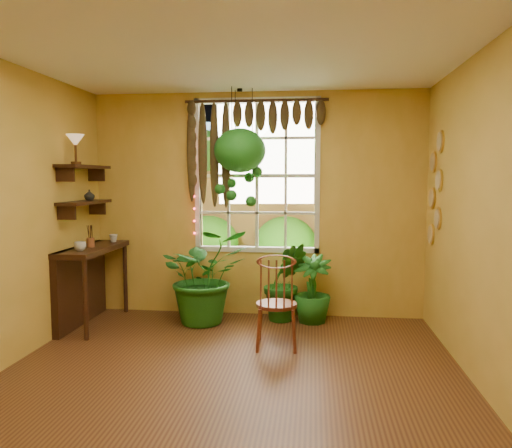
{
  "coord_description": "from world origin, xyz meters",
  "views": [
    {
      "loc": [
        0.68,
        -3.75,
        1.68
      ],
      "look_at": [
        0.12,
        1.15,
        1.22
      ],
      "focal_mm": 35.0,
      "sensor_mm": 36.0,
      "label": 1
    }
  ],
  "objects_px": {
    "potted_plant_left": "(205,276)",
    "potted_plant_mid": "(285,282)",
    "counter_ledge": "(84,277)",
    "windsor_chair": "(277,316)",
    "hanging_basket": "(240,157)"
  },
  "relations": [
    {
      "from": "potted_plant_left",
      "to": "potted_plant_mid",
      "type": "relative_size",
      "value": 1.2
    },
    {
      "from": "potted_plant_left",
      "to": "potted_plant_mid",
      "type": "bearing_deg",
      "value": 11.98
    },
    {
      "from": "counter_ledge",
      "to": "potted_plant_left",
      "type": "bearing_deg",
      "value": 8.57
    },
    {
      "from": "potted_plant_left",
      "to": "counter_ledge",
      "type": "bearing_deg",
      "value": -171.43
    },
    {
      "from": "windsor_chair",
      "to": "hanging_basket",
      "type": "height_order",
      "value": "hanging_basket"
    },
    {
      "from": "counter_ledge",
      "to": "potted_plant_left",
      "type": "height_order",
      "value": "potted_plant_left"
    },
    {
      "from": "counter_ledge",
      "to": "windsor_chair",
      "type": "relative_size",
      "value": 1.1
    },
    {
      "from": "potted_plant_left",
      "to": "potted_plant_mid",
      "type": "distance_m",
      "value": 0.94
    },
    {
      "from": "counter_ledge",
      "to": "potted_plant_mid",
      "type": "distance_m",
      "value": 2.31
    },
    {
      "from": "windsor_chair",
      "to": "potted_plant_mid",
      "type": "relative_size",
      "value": 1.18
    },
    {
      "from": "hanging_basket",
      "to": "counter_ledge",
      "type": "bearing_deg",
      "value": -166.25
    },
    {
      "from": "potted_plant_mid",
      "to": "hanging_basket",
      "type": "xyz_separation_m",
      "value": [
        -0.54,
        0.03,
        1.45
      ]
    },
    {
      "from": "windsor_chair",
      "to": "hanging_basket",
      "type": "relative_size",
      "value": 0.79
    },
    {
      "from": "hanging_basket",
      "to": "potted_plant_left",
      "type": "bearing_deg",
      "value": -149.88
    },
    {
      "from": "counter_ledge",
      "to": "potted_plant_left",
      "type": "xyz_separation_m",
      "value": [
        1.36,
        0.2,
        0.0
      ]
    }
  ]
}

